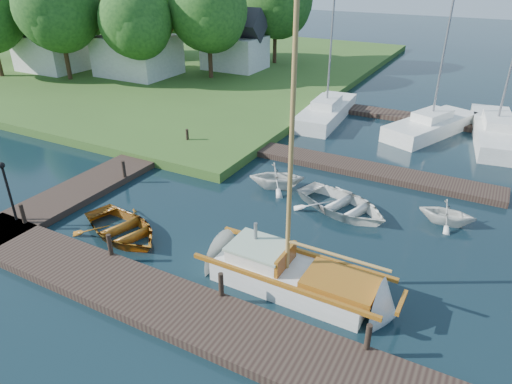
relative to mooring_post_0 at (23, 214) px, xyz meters
The scene contains 28 objects.
ground 9.04m from the mooring_post_0, 33.69° to the left, with size 160.00×160.00×0.00m, color black.
near_dock 7.59m from the mooring_post_0, ahead, with size 18.00×2.20×0.30m, color black.
left_dock 7.04m from the mooring_post_0, 94.09° to the left, with size 2.20×18.00×0.30m, color black.
far_dock 14.93m from the mooring_post_0, 50.44° to the left, with size 14.00×1.60×0.30m, color black.
shore 33.90m from the mooring_post_0, 127.21° to the left, with size 50.00×40.00×0.50m, color #385B22.
mooring_post_0 is the anchor object (origin of this frame).
mooring_post_1 4.50m from the mooring_post_0, ahead, with size 0.16×0.16×0.80m, color black.
mooring_post_2 9.00m from the mooring_post_0, ahead, with size 0.16×0.16×0.80m, color black.
mooring_post_3 13.50m from the mooring_post_0, ahead, with size 0.16×0.16×0.80m, color black.
mooring_post_4 5.02m from the mooring_post_0, 84.29° to the left, with size 0.16×0.16×0.80m, color black.
mooring_post_5 10.01m from the mooring_post_0, 87.14° to the left, with size 0.16×0.16×0.80m, color black.
lamp_post 1.27m from the mooring_post_0, behind, with size 0.24×0.24×2.44m.
sailboat 10.88m from the mooring_post_0, ahead, with size 7.17×2.07×9.83m.
dinghy 3.91m from the mooring_post_0, 21.66° to the left, with size 2.81×3.94×0.82m, color brown.
tender_b 10.57m from the mooring_post_0, 48.37° to the left, with size 2.16×2.50×1.32m, color silver.
tender_c 12.64m from the mooring_post_0, 34.72° to the left, with size 2.97×4.16×0.86m, color silver.
tender_d 16.55m from the mooring_post_0, 29.84° to the left, with size 1.85×2.15×1.13m, color silver.
marina_boat_0 19.29m from the mooring_post_0, 73.63° to the left, with size 2.68×7.52×10.78m.
marina_boat_2 22.30m from the mooring_post_0, 57.63° to the left, with size 4.68×7.21×11.99m.
marina_boat_3 24.91m from the mooring_post_0, 51.82° to the left, with size 3.35×8.52×11.31m.
house_a 24.54m from the mooring_post_0, 120.76° to the left, with size 6.30×5.00×6.29m.
house_b 28.03m from the mooring_post_0, 137.17° to the left, with size 5.77×4.50×5.79m.
house_c 27.84m from the mooring_post_0, 103.54° to the left, with size 5.25×4.00×5.28m.
tree_1 24.33m from the mooring_post_0, 134.06° to the left, with size 6.70×6.70×9.20m.
tree_2 22.22m from the mooring_post_0, 118.86° to the left, with size 5.83×5.75×7.82m.
tree_3 24.49m from the mooring_post_0, 105.74° to the left, with size 6.41×6.38×8.74m.
tree_5 34.00m from the mooring_post_0, 131.93° to the left, with size 6.00×5.94×8.10m.
tree_6 35.77m from the mooring_post_0, 143.55° to the left, with size 6.24×6.20×8.46m.
Camera 1 is at (7.61, -14.11, 9.44)m, focal length 32.00 mm.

